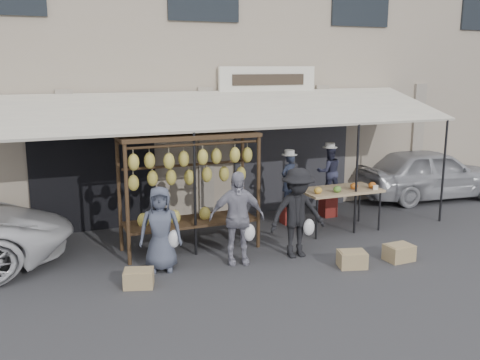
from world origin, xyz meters
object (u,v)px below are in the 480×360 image
(customer_left, at_px, (160,229))
(sedan, at_px, (430,173))
(vendor_right, at_px, (329,172))
(crate_near_a, at_px, (352,259))
(customer_right, at_px, (297,213))
(vendor_left, at_px, (289,180))
(crate_far, at_px, (139,278))
(customer_mid, at_px, (237,218))
(crate_near_b, at_px, (399,253))
(produce_table, at_px, (341,191))
(banana_rack, at_px, (190,170))

(customer_left, xyz_separation_m, sedan, (7.84, 2.30, -0.06))
(sedan, bearing_deg, vendor_right, 103.65)
(crate_near_a, distance_m, sedan, 5.86)
(vendor_right, xyz_separation_m, crate_near_a, (-1.32, -2.97, -0.92))
(customer_right, height_order, sedan, customer_right)
(vendor_left, xyz_separation_m, crate_far, (-3.83, -2.22, -0.86))
(vendor_left, distance_m, customer_mid, 2.69)
(crate_near_a, height_order, crate_near_b, crate_near_b)
(produce_table, distance_m, crate_far, 4.87)
(vendor_right, bearing_deg, customer_left, 34.70)
(crate_far, height_order, sedan, sedan)
(customer_right, bearing_deg, sedan, 27.70)
(customer_mid, bearing_deg, sedan, 33.49)
(crate_near_b, height_order, sedan, sedan)
(banana_rack, bearing_deg, vendor_left, 18.73)
(vendor_right, distance_m, customer_left, 4.82)
(vendor_right, relative_size, customer_left, 0.81)
(customer_left, bearing_deg, crate_near_a, -5.34)
(produce_table, distance_m, customer_right, 1.95)
(sedan, bearing_deg, crate_near_a, 131.91)
(crate_near_a, relative_size, crate_near_b, 0.98)
(vendor_right, bearing_deg, crate_near_a, 78.39)
(produce_table, xyz_separation_m, customer_right, (-1.62, -1.08, -0.03))
(customer_mid, bearing_deg, crate_near_a, -15.75)
(produce_table, bearing_deg, vendor_left, 132.45)
(customer_mid, bearing_deg, customer_left, -174.54)
(banana_rack, bearing_deg, vendor_right, 15.77)
(vendor_right, relative_size, customer_mid, 0.72)
(vendor_right, distance_m, sedan, 3.45)
(produce_table, relative_size, crate_far, 3.66)
(crate_far, bearing_deg, banana_rack, 46.46)
(crate_near_b, bearing_deg, crate_far, 172.43)
(banana_rack, distance_m, customer_left, 1.39)
(banana_rack, xyz_separation_m, customer_mid, (0.56, -0.97, -0.73))
(customer_left, relative_size, sedan, 0.37)
(banana_rack, bearing_deg, produce_table, -0.10)
(vendor_left, bearing_deg, customer_right, 47.35)
(banana_rack, height_order, crate_near_b, banana_rack)
(sedan, bearing_deg, customer_left, 112.13)
(vendor_left, bearing_deg, customer_left, 7.00)
(produce_table, height_order, crate_near_a, produce_table)
(crate_near_a, bearing_deg, vendor_left, 86.25)
(vendor_right, relative_size, crate_near_a, 2.53)
(produce_table, xyz_separation_m, sedan, (3.74, 1.51, -0.18))
(customer_right, bearing_deg, banana_rack, 149.19)
(crate_near_a, height_order, sedan, sedan)
(customer_left, height_order, crate_near_a, customer_left)
(customer_right, relative_size, crate_near_a, 3.51)
(sedan, bearing_deg, customer_mid, 116.58)
(vendor_left, relative_size, sedan, 0.30)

